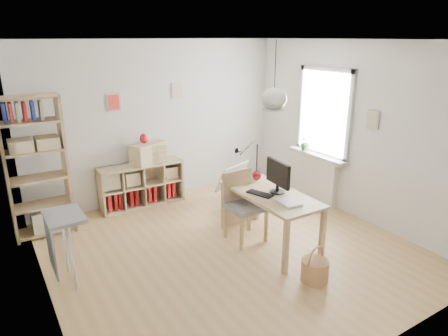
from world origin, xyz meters
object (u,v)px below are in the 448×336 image
monitor (278,175)px  desk (270,199)px  tall_bookshelf (35,162)px  cube_shelf (140,188)px  chair (243,202)px  drawer_chest (148,153)px  storage_chest (249,195)px

monitor → desk: bearing=162.1°
tall_bookshelf → monitor: (2.67, -1.99, -0.09)m
cube_shelf → chair: size_ratio=1.44×
cube_shelf → tall_bookshelf: 1.77m
cube_shelf → tall_bookshelf: (-1.56, -0.28, 0.79)m
monitor → cube_shelf: bearing=122.2°
tall_bookshelf → drawer_chest: bearing=7.9°
desk → drawer_chest: 2.36m
tall_bookshelf → cube_shelf: bearing=10.2°
tall_bookshelf → monitor: 3.33m
desk → monitor: bearing=-24.1°
desk → tall_bookshelf: 3.27m
cube_shelf → monitor: (1.11, -2.27, 0.70)m
chair → drawer_chest: (-0.63, 1.88, 0.34)m
chair → desk: bearing=-54.7°
desk → monitor: (0.09, -0.04, 0.34)m
storage_chest → chair: bearing=-150.4°
cube_shelf → storage_chest: (1.47, -1.11, -0.07)m
cube_shelf → drawer_chest: bearing=-13.5°
monitor → drawer_chest: (-0.94, 2.23, -0.10)m
desk → tall_bookshelf: (-2.59, 1.95, 0.43)m
tall_bookshelf → chair: tall_bookshelf is taller
drawer_chest → cube_shelf: bearing=143.2°
chair → storage_chest: bearing=49.8°
monitor → drawer_chest: bearing=119.0°
storage_chest → drawer_chest: (-1.30, 1.07, 0.66)m
desk → chair: bearing=125.5°
tall_bookshelf → chair: size_ratio=2.05×
monitor → storage_chest: bearing=78.7°
cube_shelf → tall_bookshelf: size_ratio=0.70×
tall_bookshelf → storage_chest: 3.26m
tall_bookshelf → storage_chest: (3.04, -0.83, -0.86)m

